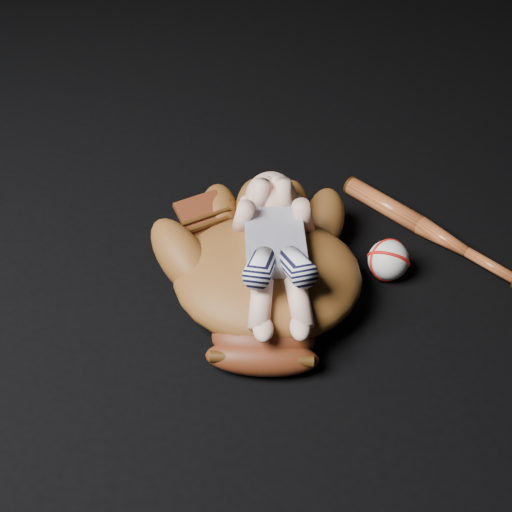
% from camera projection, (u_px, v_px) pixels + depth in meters
% --- Properties ---
extents(baseball_glove, '(0.44, 0.49, 0.14)m').
position_uv_depth(baseball_glove, '(267.00, 269.00, 1.18)').
color(baseball_glove, brown).
rests_on(baseball_glove, ground).
extents(newborn_baby, '(0.16, 0.35, 0.14)m').
position_uv_depth(newborn_baby, '(276.00, 249.00, 1.14)').
color(newborn_baby, '#E6AE94').
rests_on(newborn_baby, baseball_glove).
extents(baseball_bat, '(0.28, 0.32, 0.04)m').
position_uv_depth(baseball_bat, '(430.00, 231.00, 1.33)').
color(baseball_bat, '#9F441E').
rests_on(baseball_bat, ground).
extents(baseball, '(0.07, 0.07, 0.07)m').
position_uv_depth(baseball, '(388.00, 260.00, 1.25)').
color(baseball, silver).
rests_on(baseball, ground).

